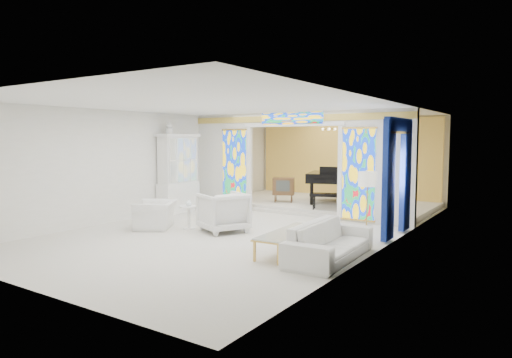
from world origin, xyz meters
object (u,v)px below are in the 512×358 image
Objects in this scene: armchair_right at (223,212)px; grand_piano at (339,177)px; armchair_left at (156,215)px; sofa at (330,241)px; china_cabinet at (178,174)px; tv_console at (284,186)px; coffee_table at (289,233)px.

grand_piano reaches higher than armchair_right.
sofa is (4.87, -0.32, 0.00)m from armchair_left.
grand_piano is at bearing 43.53° from china_cabinet.
tv_console reaches higher than armchair_left.
china_cabinet reaches higher than grand_piano.
tv_console is at bearing 49.55° from china_cabinet.
armchair_left is at bearing -129.97° from grand_piano.
grand_piano is at bearing -161.62° from armchair_right.
grand_piano is (2.43, 5.76, 0.65)m from armchair_left.
armchair_right is at bearing 78.45° from armchair_left.
armchair_right is 3.34m from sofa.
armchair_right is 4.28m from tv_console.
sofa is at bearing 54.61° from armchair_left.
armchair_right is at bearing 158.25° from coffee_table.
armchair_left is 4.91m from tv_console.
coffee_table is at bearing 53.78° from armchair_left.
armchair_left is 1.29× the size of tv_console.
grand_piano is at bearing 125.51° from armchair_left.
armchair_right is (2.96, -1.61, -0.69)m from china_cabinet.
sofa is 1.20× the size of coffee_table.
armchair_right reaches higher than sofa.
china_cabinet is 1.39× the size of coffee_table.
sofa reaches higher than armchair_left.
sofa is at bearing -85.22° from grand_piano.
tv_console reaches higher than sofa.
grand_piano is at bearing 19.76° from sofa.
china_cabinet reaches higher than sofa.
china_cabinet is 3.44m from tv_console.
china_cabinet is at bearing 154.34° from coffee_table.
grand_piano reaches higher than armchair_left.
china_cabinet is 6.72m from sofa.
grand_piano is (-1.56, 6.08, 0.59)m from coffee_table.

